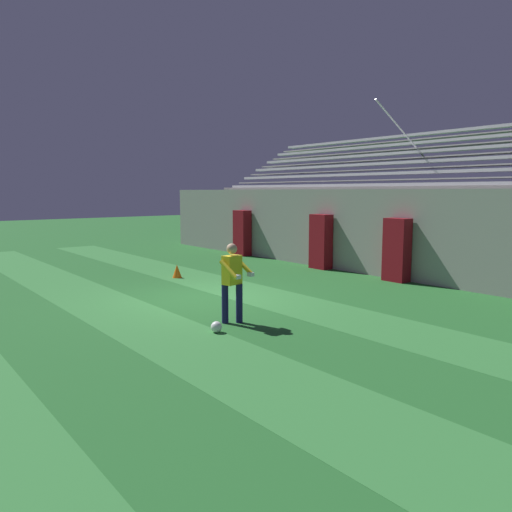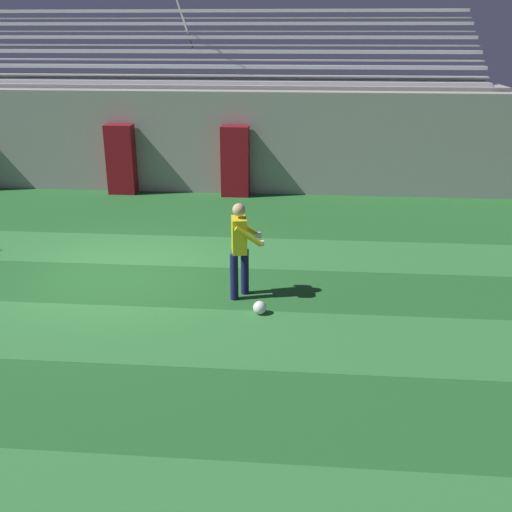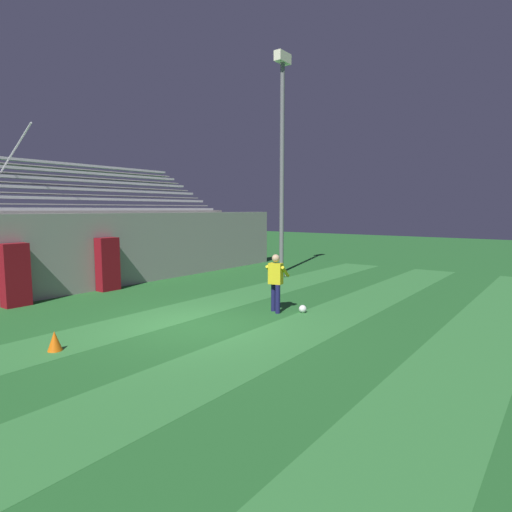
{
  "view_description": "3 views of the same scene",
  "coord_description": "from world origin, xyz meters",
  "px_view_note": "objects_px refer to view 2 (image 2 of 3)",
  "views": [
    {
      "loc": [
        10.78,
        -6.71,
        2.73
      ],
      "look_at": [
        2.69,
        -0.35,
        1.39
      ],
      "focal_mm": 35.0,
      "sensor_mm": 36.0,
      "label": 1
    },
    {
      "loc": [
        3.57,
        -10.26,
        4.32
      ],
      "look_at": [
        2.76,
        -0.84,
        0.76
      ],
      "focal_mm": 42.0,
      "sensor_mm": 36.0,
      "label": 2
    },
    {
      "loc": [
        -7.53,
        -7.54,
        2.94
      ],
      "look_at": [
        3.02,
        0.29,
        1.5
      ],
      "focal_mm": 30.0,
      "sensor_mm": 36.0,
      "label": 3
    }
  ],
  "objects_px": {
    "soccer_ball": "(260,308)",
    "goalkeeper": "(240,244)",
    "padding_pillar_gate_right": "(235,162)",
    "padding_pillar_gate_left": "(121,160)"
  },
  "relations": [
    {
      "from": "soccer_ball",
      "to": "goalkeeper",
      "type": "bearing_deg",
      "value": 119.89
    },
    {
      "from": "padding_pillar_gate_left",
      "to": "padding_pillar_gate_right",
      "type": "height_order",
      "value": "same"
    },
    {
      "from": "padding_pillar_gate_left",
      "to": "soccer_ball",
      "type": "xyz_separation_m",
      "value": [
        4.48,
        -7.43,
        -0.85
      ]
    },
    {
      "from": "padding_pillar_gate_left",
      "to": "goalkeeper",
      "type": "distance_m",
      "value": 7.91
    },
    {
      "from": "padding_pillar_gate_right",
      "to": "goalkeeper",
      "type": "distance_m",
      "value": 6.82
    },
    {
      "from": "padding_pillar_gate_right",
      "to": "soccer_ball",
      "type": "relative_size",
      "value": 8.75
    },
    {
      "from": "padding_pillar_gate_left",
      "to": "soccer_ball",
      "type": "height_order",
      "value": "padding_pillar_gate_left"
    },
    {
      "from": "padding_pillar_gate_left",
      "to": "goalkeeper",
      "type": "bearing_deg",
      "value": -58.77
    },
    {
      "from": "padding_pillar_gate_left",
      "to": "goalkeeper",
      "type": "relative_size",
      "value": 1.15
    },
    {
      "from": "goalkeeper",
      "to": "soccer_ball",
      "type": "distance_m",
      "value": 1.14
    }
  ]
}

